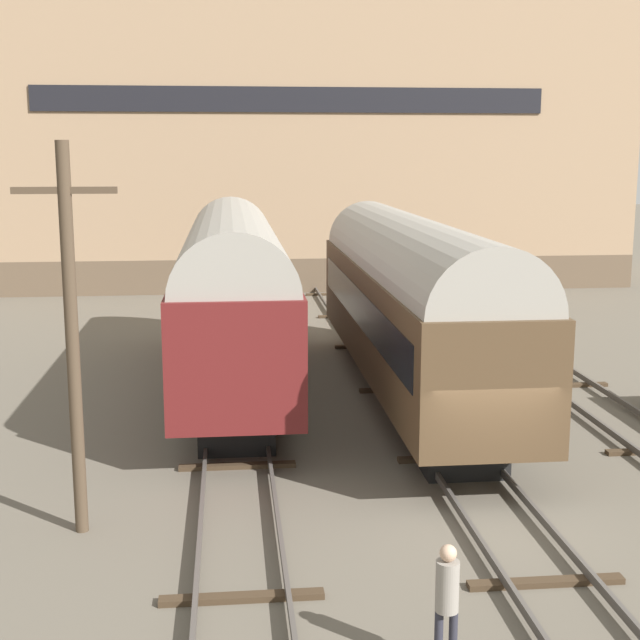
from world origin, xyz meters
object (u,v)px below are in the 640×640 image
train_car_maroon (233,289)px  utility_pole (72,335)px  train_car_brown (411,298)px  person_worker (447,594)px

train_car_maroon → utility_pole: (-2.92, -9.89, 0.72)m
train_car_maroon → train_car_brown: size_ratio=0.94×
person_worker → utility_pole: (-5.65, 5.11, 2.64)m
train_car_maroon → utility_pole: utility_pole is taller
utility_pole → train_car_brown: bearing=46.0°
train_car_maroon → person_worker: train_car_maroon is taller
train_car_maroon → person_worker: bearing=-79.7°
utility_pole → train_car_maroon: bearing=73.6°
person_worker → train_car_brown: bearing=80.5°
person_worker → utility_pole: size_ratio=0.25×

